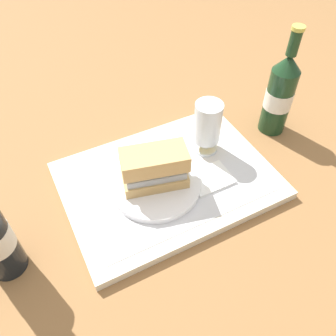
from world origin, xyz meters
name	(u,v)px	position (x,y,z in m)	size (l,w,h in m)	color
ground_plane	(168,183)	(0.00, 0.00, 0.00)	(3.00, 3.00, 0.00)	olive
tray	(168,181)	(0.00, 0.00, 0.01)	(0.44, 0.32, 0.02)	beige
placemat	(168,177)	(0.00, 0.00, 0.02)	(0.38, 0.27, 0.00)	silver
plate	(155,184)	(-0.04, -0.01, 0.03)	(0.19, 0.19, 0.01)	white
sandwich	(156,167)	(-0.03, -0.01, 0.08)	(0.14, 0.09, 0.08)	tan
beer_glass	(207,126)	(0.12, 0.04, 0.09)	(0.06, 0.06, 0.12)	silver
napkin_folded	(210,178)	(0.08, -0.05, 0.02)	(0.09, 0.07, 0.01)	white
beer_bottle	(280,94)	(0.32, 0.04, 0.10)	(0.07, 0.07, 0.27)	#19381E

